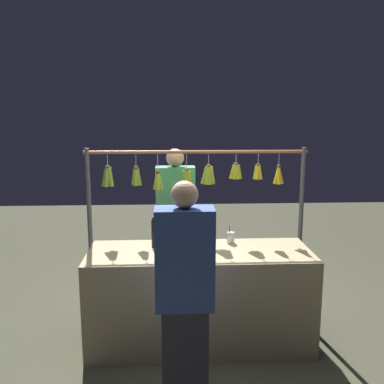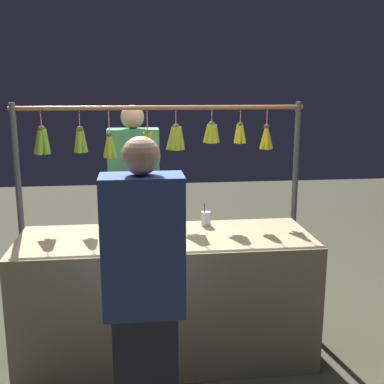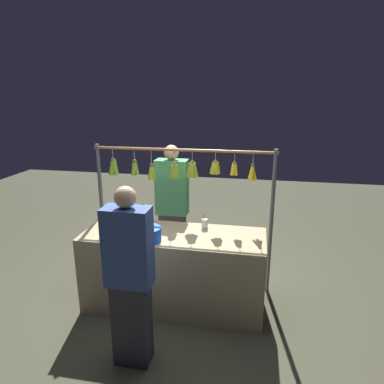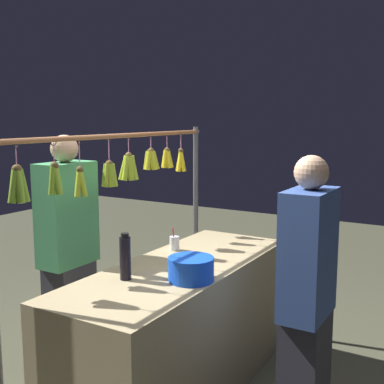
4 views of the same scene
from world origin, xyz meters
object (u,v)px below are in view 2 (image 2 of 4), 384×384
(blue_bucket, at_px, (133,238))
(customer_person, at_px, (144,306))
(vendor_person, at_px, (135,211))
(drink_cup, at_px, (206,219))
(water_bottle, at_px, (106,214))

(blue_bucket, distance_m, customer_person, 0.69)
(vendor_person, bearing_deg, blue_bucket, 89.35)
(vendor_person, distance_m, customer_person, 1.67)
(customer_person, bearing_deg, blue_bucket, -85.56)
(vendor_person, height_order, customer_person, vendor_person)
(blue_bucket, relative_size, customer_person, 0.17)
(drink_cup, bearing_deg, customer_person, 67.65)
(water_bottle, xyz_separation_m, blue_bucket, (-0.18, 0.34, -0.06))
(drink_cup, distance_m, vendor_person, 0.75)
(vendor_person, bearing_deg, drink_cup, 132.78)
(water_bottle, distance_m, customer_person, 1.07)
(water_bottle, bearing_deg, vendor_person, -106.32)
(water_bottle, xyz_separation_m, customer_person, (-0.23, 1.02, -0.19))
(water_bottle, distance_m, vendor_person, 0.69)
(drink_cup, height_order, vendor_person, vendor_person)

